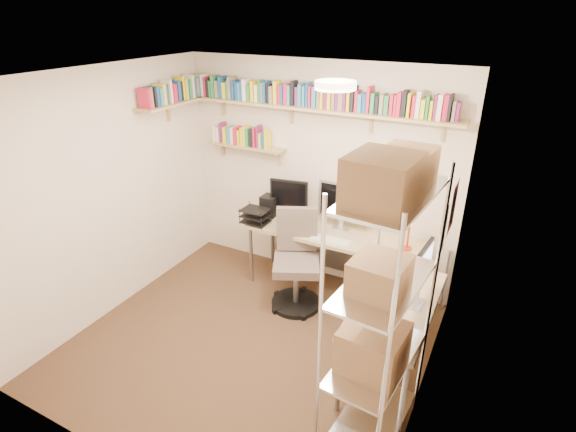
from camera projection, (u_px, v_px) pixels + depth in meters
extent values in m
plane|color=#3E241A|center=(250.00, 342.00, 4.38)|extent=(3.20, 3.20, 0.00)
cube|color=beige|center=(316.00, 175.00, 5.06)|extent=(3.20, 0.04, 2.50)
cube|color=beige|center=(110.00, 195.00, 4.52)|extent=(0.04, 3.00, 2.50)
cube|color=beige|center=(435.00, 274.00, 3.18)|extent=(0.04, 3.00, 2.50)
cube|color=beige|center=(107.00, 328.00, 2.64)|extent=(3.20, 0.04, 2.50)
cube|color=white|center=(238.00, 77.00, 3.32)|extent=(3.20, 3.00, 0.04)
cube|color=white|center=(453.00, 207.00, 3.50)|extent=(0.01, 0.30, 0.42)
cube|color=silver|center=(443.00, 234.00, 3.20)|extent=(0.01, 0.28, 0.38)
cylinder|color=#FFEAC6|center=(336.00, 85.00, 3.21)|extent=(0.30, 0.30, 0.06)
cube|color=tan|center=(313.00, 108.00, 4.63)|extent=(3.05, 0.25, 0.03)
cube|color=tan|center=(174.00, 103.00, 4.91)|extent=(0.25, 1.00, 0.03)
cube|color=tan|center=(247.00, 146.00, 5.23)|extent=(0.95, 0.20, 0.02)
cube|color=tan|center=(221.00, 104.00, 5.21)|extent=(0.03, 0.20, 0.20)
cube|color=tan|center=(290.00, 111.00, 4.84)|extent=(0.03, 0.20, 0.20)
cube|color=tan|center=(371.00, 120.00, 4.46)|extent=(0.03, 0.20, 0.20)
cube|color=tan|center=(443.00, 128.00, 4.17)|extent=(0.03, 0.20, 0.20)
cube|color=yellow|center=(198.00, 85.00, 5.19)|extent=(0.04, 0.14, 0.23)
cube|color=teal|center=(201.00, 86.00, 5.17)|extent=(0.04, 0.14, 0.22)
cube|color=white|center=(205.00, 85.00, 5.15)|extent=(0.03, 0.11, 0.24)
cube|color=red|center=(207.00, 86.00, 5.14)|extent=(0.03, 0.12, 0.22)
cube|color=black|center=(210.00, 87.00, 5.12)|extent=(0.03, 0.13, 0.20)
cube|color=#2A8047|center=(213.00, 89.00, 5.11)|extent=(0.03, 0.13, 0.18)
cube|color=#2A8047|center=(216.00, 86.00, 5.08)|extent=(0.04, 0.14, 0.24)
cube|color=gray|center=(219.00, 89.00, 5.07)|extent=(0.04, 0.14, 0.19)
cube|color=#1B4B8C|center=(223.00, 87.00, 5.04)|extent=(0.04, 0.14, 0.23)
cube|color=yellow|center=(227.00, 90.00, 5.04)|extent=(0.04, 0.13, 0.18)
cube|color=#2A8047|center=(230.00, 89.00, 5.01)|extent=(0.03, 0.12, 0.20)
cube|color=gray|center=(232.00, 88.00, 4.99)|extent=(0.03, 0.15, 0.24)
cube|color=#1B4B8C|center=(236.00, 90.00, 4.98)|extent=(0.03, 0.14, 0.20)
cube|color=#1B4B8C|center=(239.00, 90.00, 4.96)|extent=(0.04, 0.13, 0.19)
cube|color=teal|center=(242.00, 91.00, 4.95)|extent=(0.02, 0.15, 0.19)
cube|color=#1B4B8C|center=(244.00, 90.00, 4.93)|extent=(0.02, 0.14, 0.21)
cube|color=white|center=(247.00, 90.00, 4.91)|extent=(0.04, 0.14, 0.22)
cube|color=#2A8047|center=(251.00, 92.00, 4.90)|extent=(0.04, 0.14, 0.18)
cube|color=yellow|center=(255.00, 91.00, 4.87)|extent=(0.04, 0.15, 0.22)
cube|color=white|center=(259.00, 93.00, 4.86)|extent=(0.03, 0.13, 0.18)
cube|color=#2A8047|center=(262.00, 91.00, 4.83)|extent=(0.02, 0.12, 0.23)
cube|color=gray|center=(264.00, 92.00, 4.83)|extent=(0.03, 0.11, 0.21)
cube|color=#1B4B8C|center=(267.00, 92.00, 4.81)|extent=(0.03, 0.14, 0.22)
cube|color=black|center=(270.00, 93.00, 4.79)|extent=(0.03, 0.13, 0.20)
cube|color=gray|center=(274.00, 94.00, 4.78)|extent=(0.04, 0.15, 0.18)
cube|color=yellow|center=(277.00, 92.00, 4.75)|extent=(0.04, 0.14, 0.23)
cube|color=red|center=(281.00, 94.00, 4.74)|extent=(0.03, 0.11, 0.20)
cube|color=#1B4B8C|center=(284.00, 94.00, 4.72)|extent=(0.03, 0.13, 0.20)
cube|color=red|center=(288.00, 94.00, 4.70)|extent=(0.04, 0.14, 0.21)
cube|color=teal|center=(291.00, 95.00, 4.69)|extent=(0.03, 0.14, 0.20)
cube|color=black|center=(294.00, 93.00, 4.66)|extent=(0.04, 0.12, 0.25)
cube|color=#741F5A|center=(298.00, 96.00, 4.66)|extent=(0.03, 0.11, 0.19)
cube|color=teal|center=(302.00, 95.00, 4.63)|extent=(0.03, 0.13, 0.22)
cube|color=teal|center=(305.00, 96.00, 4.62)|extent=(0.03, 0.11, 0.21)
cube|color=#1B4B8C|center=(309.00, 95.00, 4.60)|extent=(0.03, 0.13, 0.24)
cube|color=red|center=(312.00, 96.00, 4.59)|extent=(0.02, 0.12, 0.21)
cube|color=teal|center=(316.00, 97.00, 4.57)|extent=(0.04, 0.12, 0.21)
cube|color=gray|center=(320.00, 97.00, 4.55)|extent=(0.03, 0.12, 0.21)
cube|color=yellow|center=(323.00, 96.00, 4.53)|extent=(0.03, 0.12, 0.23)
cube|color=#741F5A|center=(327.00, 100.00, 4.52)|extent=(0.04, 0.14, 0.17)
cube|color=yellow|center=(331.00, 100.00, 4.51)|extent=(0.03, 0.14, 0.18)
cube|color=gray|center=(335.00, 100.00, 4.49)|extent=(0.03, 0.12, 0.17)
cube|color=#741F5A|center=(338.00, 99.00, 4.47)|extent=(0.03, 0.13, 0.20)
cube|color=gray|center=(342.00, 101.00, 4.46)|extent=(0.04, 0.15, 0.17)
cube|color=#741F5A|center=(346.00, 99.00, 4.43)|extent=(0.03, 0.15, 0.21)
cube|color=yellow|center=(350.00, 100.00, 4.42)|extent=(0.03, 0.12, 0.20)
cube|color=black|center=(354.00, 99.00, 4.39)|extent=(0.03, 0.14, 0.24)
cube|color=red|center=(358.00, 101.00, 4.38)|extent=(0.03, 0.12, 0.20)
cube|color=teal|center=(361.00, 103.00, 4.37)|extent=(0.04, 0.14, 0.18)
cube|color=#1B4B8C|center=(365.00, 103.00, 4.35)|extent=(0.04, 0.12, 0.18)
cube|color=red|center=(370.00, 99.00, 4.32)|extent=(0.03, 0.15, 0.25)
cube|color=#2A8047|center=(374.00, 103.00, 4.32)|extent=(0.04, 0.13, 0.19)
cube|color=black|center=(378.00, 104.00, 4.30)|extent=(0.03, 0.14, 0.17)
cube|color=gray|center=(383.00, 104.00, 4.28)|extent=(0.04, 0.14, 0.19)
cube|color=#2A8047|center=(387.00, 105.00, 4.26)|extent=(0.04, 0.11, 0.18)
cube|color=red|center=(392.00, 105.00, 4.24)|extent=(0.03, 0.12, 0.19)
cube|color=red|center=(396.00, 105.00, 4.23)|extent=(0.02, 0.14, 0.19)
cube|color=red|center=(400.00, 104.00, 4.21)|extent=(0.04, 0.13, 0.22)
cube|color=black|center=(405.00, 103.00, 4.18)|extent=(0.04, 0.13, 0.24)
cube|color=yellow|center=(410.00, 105.00, 4.17)|extent=(0.03, 0.15, 0.22)
cube|color=red|center=(415.00, 106.00, 4.15)|extent=(0.03, 0.12, 0.20)
cube|color=white|center=(419.00, 104.00, 4.13)|extent=(0.04, 0.13, 0.24)
cube|color=yellow|center=(424.00, 109.00, 4.12)|extent=(0.04, 0.15, 0.17)
cube|color=#2A8047|center=(428.00, 107.00, 4.10)|extent=(0.03, 0.12, 0.21)
cube|color=yellow|center=(432.00, 109.00, 4.09)|extent=(0.03, 0.15, 0.17)
cube|color=#741F5A|center=(436.00, 107.00, 4.07)|extent=(0.02, 0.15, 0.22)
cube|color=white|center=(441.00, 107.00, 4.05)|extent=(0.04, 0.15, 0.23)
cube|color=red|center=(446.00, 107.00, 4.03)|extent=(0.04, 0.11, 0.23)
cube|color=black|center=(451.00, 108.00, 4.01)|extent=(0.02, 0.15, 0.23)
cube|color=gray|center=(455.00, 111.00, 4.01)|extent=(0.03, 0.12, 0.18)
cube|color=#741F5A|center=(458.00, 112.00, 3.99)|extent=(0.03, 0.12, 0.17)
cube|color=red|center=(145.00, 98.00, 4.51)|extent=(0.15, 0.04, 0.20)
cube|color=gray|center=(148.00, 97.00, 4.55)|extent=(0.12, 0.03, 0.20)
cube|color=black|center=(151.00, 97.00, 4.58)|extent=(0.14, 0.03, 0.20)
cube|color=#1B4B8C|center=(154.00, 96.00, 4.61)|extent=(0.13, 0.04, 0.20)
cube|color=teal|center=(157.00, 97.00, 4.66)|extent=(0.13, 0.04, 0.18)
cube|color=yellow|center=(160.00, 94.00, 4.69)|extent=(0.14, 0.04, 0.21)
cube|color=#1B4B8C|center=(163.00, 94.00, 4.72)|extent=(0.13, 0.02, 0.20)
cube|color=gray|center=(165.00, 94.00, 4.75)|extent=(0.15, 0.03, 0.20)
cube|color=white|center=(167.00, 92.00, 4.77)|extent=(0.14, 0.03, 0.24)
cube|color=red|center=(170.00, 93.00, 4.81)|extent=(0.15, 0.02, 0.19)
cube|color=red|center=(172.00, 93.00, 4.84)|extent=(0.12, 0.04, 0.19)
cube|color=#1B4B8C|center=(175.00, 91.00, 4.88)|extent=(0.14, 0.04, 0.21)
cube|color=black|center=(178.00, 91.00, 4.92)|extent=(0.12, 0.04, 0.20)
cube|color=yellow|center=(180.00, 88.00, 4.94)|extent=(0.11, 0.03, 0.25)
cube|color=yellow|center=(182.00, 89.00, 4.98)|extent=(0.14, 0.03, 0.22)
cube|color=#1B4B8C|center=(184.00, 89.00, 5.00)|extent=(0.11, 0.02, 0.21)
cube|color=#2A8047|center=(186.00, 89.00, 5.03)|extent=(0.13, 0.04, 0.21)
cube|color=white|center=(189.00, 86.00, 5.06)|extent=(0.15, 0.03, 0.25)
cube|color=#1B4B8C|center=(191.00, 89.00, 5.11)|extent=(0.12, 0.02, 0.17)
cube|color=gray|center=(193.00, 87.00, 5.13)|extent=(0.13, 0.04, 0.20)
cube|color=white|center=(196.00, 87.00, 5.17)|extent=(0.13, 0.04, 0.20)
cube|color=gray|center=(198.00, 87.00, 5.21)|extent=(0.14, 0.03, 0.19)
cube|color=white|center=(217.00, 133.00, 5.35)|extent=(0.03, 0.13, 0.19)
cube|color=white|center=(220.00, 134.00, 5.34)|extent=(0.03, 0.12, 0.18)
cube|color=#741F5A|center=(223.00, 132.00, 5.31)|extent=(0.04, 0.11, 0.23)
cube|color=yellow|center=(227.00, 134.00, 5.29)|extent=(0.04, 0.14, 0.19)
cube|color=teal|center=(231.00, 135.00, 5.27)|extent=(0.04, 0.14, 0.20)
cube|color=white|center=(234.00, 135.00, 5.25)|extent=(0.04, 0.12, 0.19)
cube|color=red|center=(238.00, 135.00, 5.23)|extent=(0.04, 0.15, 0.20)
cube|color=yellow|center=(241.00, 137.00, 5.21)|extent=(0.03, 0.15, 0.17)
cube|color=yellow|center=(244.00, 136.00, 5.19)|extent=(0.03, 0.14, 0.21)
cube|color=yellow|center=(247.00, 136.00, 5.17)|extent=(0.03, 0.13, 0.22)
cube|color=#2A8047|center=(250.00, 137.00, 5.16)|extent=(0.03, 0.14, 0.20)
cube|color=black|center=(253.00, 137.00, 5.14)|extent=(0.04, 0.12, 0.20)
cube|color=red|center=(256.00, 137.00, 5.12)|extent=(0.02, 0.13, 0.22)
cube|color=#741F5A|center=(259.00, 136.00, 5.09)|extent=(0.03, 0.11, 0.25)
cube|color=yellow|center=(262.00, 140.00, 5.10)|extent=(0.03, 0.11, 0.17)
cube|color=#1B4B8C|center=(265.00, 140.00, 5.08)|extent=(0.04, 0.13, 0.18)
cube|color=yellow|center=(268.00, 139.00, 5.06)|extent=(0.02, 0.12, 0.22)
cube|color=tan|center=(333.00, 234.00, 4.89)|extent=(1.91, 0.60, 0.04)
cube|color=tan|center=(396.00, 305.00, 3.72)|extent=(0.60, 1.31, 0.04)
cylinder|color=gray|center=(251.00, 255.00, 5.22)|extent=(0.04, 0.04, 0.70)
cylinder|color=gray|center=(272.00, 237.00, 5.62)|extent=(0.04, 0.04, 0.70)
cylinder|color=gray|center=(446.00, 280.00, 4.74)|extent=(0.04, 0.04, 0.70)
cylinder|color=gray|center=(339.00, 376.00, 3.50)|extent=(0.04, 0.04, 0.70)
cylinder|color=gray|center=(403.00, 400.00, 3.29)|extent=(0.04, 0.04, 0.70)
cube|color=gray|center=(340.00, 249.00, 5.23)|extent=(1.81, 0.02, 0.55)
cube|color=silver|center=(343.00, 201.00, 4.82)|extent=(0.55, 0.03, 0.42)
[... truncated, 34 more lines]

